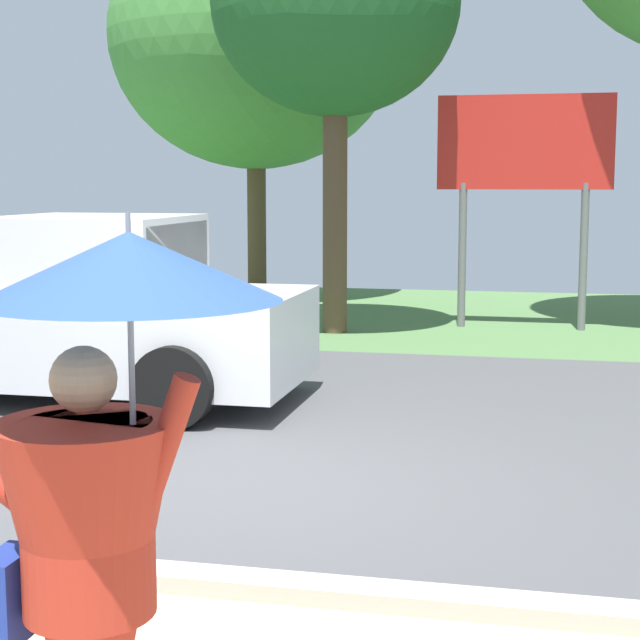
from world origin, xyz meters
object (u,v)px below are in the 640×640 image
object	(u,v)px
monk_pedestrian	(99,529)
tree_right_mid	(335,4)
tree_center_back	(255,36)
pickup_truck	(54,314)
roadside_billboard	(525,159)

from	to	relation	value
monk_pedestrian	tree_right_mid	distance (m)	12.51
monk_pedestrian	tree_center_back	xyz separation A→B (m)	(-4.10, 16.11, 3.84)
pickup_truck	roadside_billboard	world-z (taller)	roadside_billboard
tree_center_back	roadside_billboard	bearing A→B (deg)	-32.60
roadside_billboard	tree_right_mid	bearing A→B (deg)	-159.43
monk_pedestrian	tree_right_mid	world-z (taller)	tree_right_mid
pickup_truck	tree_center_back	world-z (taller)	tree_center_back
pickup_truck	roadside_billboard	size ratio (longest dim) A/B	1.49
roadside_billboard	tree_right_mid	xyz separation A→B (m)	(-2.68, -1.01, 2.19)
monk_pedestrian	tree_center_back	size ratio (longest dim) A/B	0.29
pickup_truck	roadside_billboard	distance (m)	7.87
pickup_truck	tree_right_mid	xyz separation A→B (m)	(1.86, 5.20, 3.87)
monk_pedestrian	tree_center_back	bearing A→B (deg)	99.88
monk_pedestrian	roadside_billboard	xyz separation A→B (m)	(1.01, 12.85, 1.46)
roadside_billboard	tree_center_back	size ratio (longest dim) A/B	0.47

